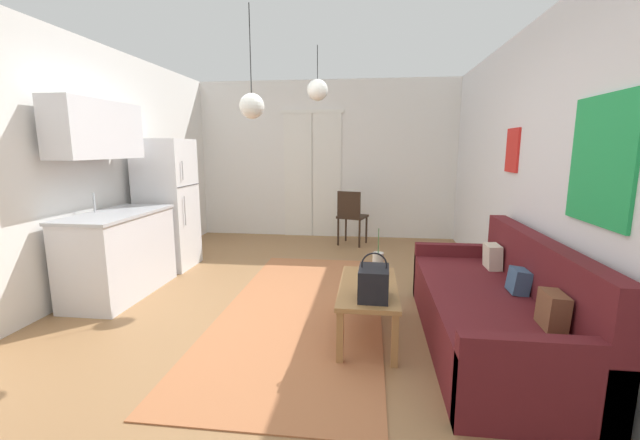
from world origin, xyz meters
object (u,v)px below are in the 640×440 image
object	(u,v)px
pendant_lamp_near	(252,106)
coffee_table	(368,292)
pendant_lamp_far	(317,90)
handbag	(374,283)
couch	(497,312)
bamboo_vase	(378,263)
refrigerator	(167,204)
accent_chair	(351,214)

from	to	relation	value
pendant_lamp_near	coffee_table	bearing A→B (deg)	-8.51
pendant_lamp_far	handbag	bearing A→B (deg)	-70.05
handbag	pendant_lamp_far	distance (m)	2.53
couch	pendant_lamp_far	size ratio (longest dim) A/B	3.64
bamboo_vase	pendant_lamp_near	size ratio (longest dim) A/B	0.46
bamboo_vase	coffee_table	bearing A→B (deg)	-104.35
bamboo_vase	handbag	world-z (taller)	bamboo_vase
refrigerator	pendant_lamp_far	size ratio (longest dim) A/B	2.74
couch	pendant_lamp_far	bearing A→B (deg)	135.73
refrigerator	couch	bearing A→B (deg)	-25.66
bamboo_vase	pendant_lamp_near	xyz separation A→B (m)	(-1.07, -0.17, 1.36)
couch	pendant_lamp_near	world-z (taller)	pendant_lamp_near
refrigerator	pendant_lamp_far	xyz separation A→B (m)	(1.98, -0.14, 1.37)
handbag	accent_chair	xyz separation A→B (m)	(-0.33, 3.45, -0.05)
bamboo_vase	refrigerator	xyz separation A→B (m)	(-2.68, 1.35, 0.30)
handbag	couch	bearing A→B (deg)	13.35
coffee_table	pendant_lamp_far	bearing A→B (deg)	112.09
coffee_table	couch	bearing A→B (deg)	-3.34
couch	handbag	bearing A→B (deg)	-166.65
refrigerator	pendant_lamp_far	bearing A→B (deg)	-4.15
coffee_table	refrigerator	distance (m)	3.12
bamboo_vase	pendant_lamp_far	xyz separation A→B (m)	(-0.70, 1.21, 1.66)
pendant_lamp_far	refrigerator	bearing A→B (deg)	175.85
handbag	refrigerator	xyz separation A→B (m)	(-2.63, 1.96, 0.27)
couch	bamboo_vase	bearing A→B (deg)	157.82
handbag	pendant_lamp_far	xyz separation A→B (m)	(-0.66, 1.82, 1.64)
refrigerator	pendant_lamp_near	distance (m)	2.46
bamboo_vase	handbag	distance (m)	0.61
coffee_table	accent_chair	world-z (taller)	accent_chair
refrigerator	pendant_lamp_near	size ratio (longest dim) A/B	1.85
bamboo_vase	refrigerator	size ratio (longest dim) A/B	0.25
coffee_table	bamboo_vase	world-z (taller)	bamboo_vase
pendant_lamp_near	pendant_lamp_far	world-z (taller)	same
refrigerator	pendant_lamp_near	xyz separation A→B (m)	(1.61, -1.52, 1.06)
couch	coffee_table	size ratio (longest dim) A/B	2.11
coffee_table	pendant_lamp_near	xyz separation A→B (m)	(-0.99, 0.15, 1.51)
accent_chair	pendant_lamp_near	size ratio (longest dim) A/B	0.98
handbag	accent_chair	bearing A→B (deg)	95.50
bamboo_vase	accent_chair	bearing A→B (deg)	97.50
bamboo_vase	pendant_lamp_near	distance (m)	1.73
couch	handbag	xyz separation A→B (m)	(-0.97, -0.23, 0.28)
bamboo_vase	accent_chair	world-z (taller)	accent_chair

